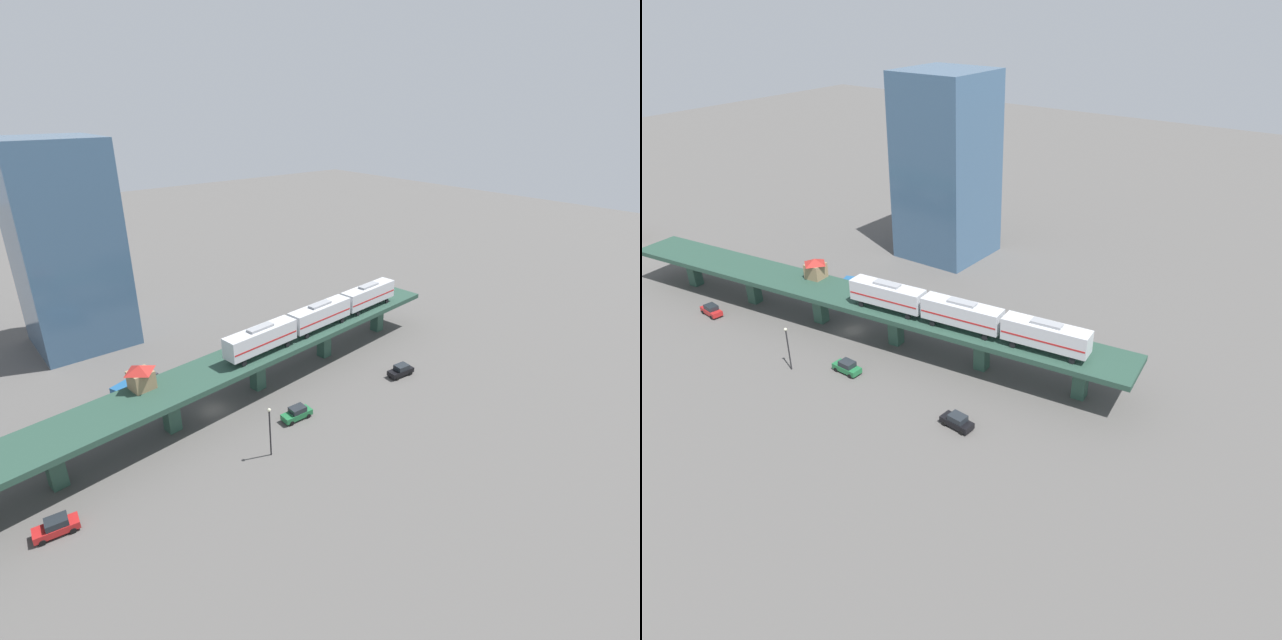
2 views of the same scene
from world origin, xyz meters
The scene contains 10 objects.
ground_plane centered at (0.00, 0.00, 0.00)m, with size 400.00×400.00×0.00m, color #514F4C.
elevated_viaduct centered at (0.02, -0.15, 5.64)m, with size 18.63×92.36×6.54m.
subway_train centered at (0.96, -21.04, 9.08)m, with size 6.95×37.28×4.45m.
signal_hut centered at (1.41, 8.97, 8.34)m, with size 3.56×3.56×3.40m.
street_car_red centered at (-9.90, 23.42, 0.94)m, with size 2.36×4.58×1.89m.
street_car_green centered at (-9.56, -8.05, 0.94)m, with size 2.05×4.45×1.89m.
street_car_black centered at (-10.72, -28.47, 0.94)m, with size 2.23×4.53×1.89m.
delivery_truck centered at (10.23, 7.31, 1.76)m, with size 4.66×7.53×3.20m.
street_lamp centered at (-13.69, -0.77, 4.11)m, with size 0.44×0.44×6.94m.
office_tower centered at (35.79, 7.11, 18.00)m, with size 16.00×16.00×36.00m.
Camera 1 is at (-56.87, 27.15, 41.06)m, focal length 28.00 mm.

